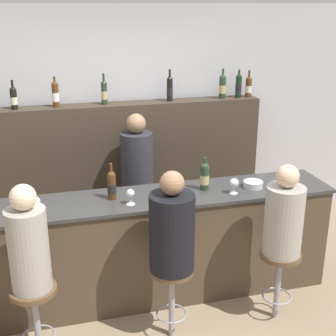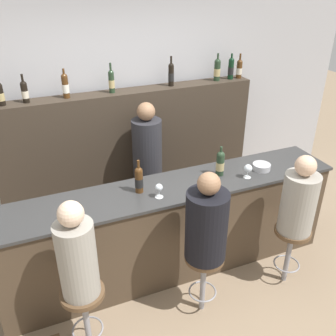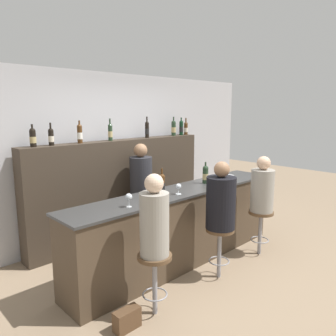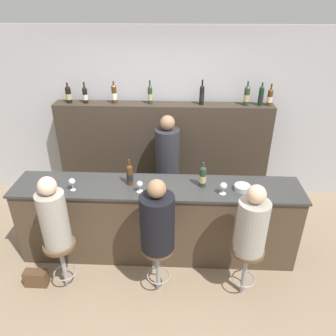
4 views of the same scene
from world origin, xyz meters
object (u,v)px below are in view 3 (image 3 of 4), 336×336
object	(u,v)px
wine_bottle_backbar_0	(33,137)
guest_seated_left	(154,220)
wine_bottle_backbar_7	(186,128)
bar_stool_right	(261,221)
bar_stool_left	(155,268)
guest_seated_middle	(221,200)
wine_glass_0	(129,197)
wine_bottle_counter_1	(205,174)
bartender	(141,197)
wine_bottle_backbar_3	(110,132)
wine_glass_1	(178,187)
wine_bottle_backbar_4	(147,129)
metal_bowl	(228,177)
bar_stool_middle	(220,239)
wine_glass_2	(224,176)
wine_bottle_backbar_6	(181,128)
wine_bottle_counter_0	(162,184)
handbag	(127,319)
wine_bottle_backbar_1	(51,137)
wine_bottle_backbar_5	(174,128)
wine_bottle_backbar_2	(80,133)
guest_seated_right	(262,188)

from	to	relation	value
wine_bottle_backbar_0	guest_seated_left	distance (m)	2.07
wine_bottle_backbar_7	bar_stool_right	world-z (taller)	wine_bottle_backbar_7
bar_stool_left	guest_seated_left	bearing A→B (deg)	0.00
guest_seated_left	guest_seated_middle	world-z (taller)	guest_seated_left
wine_glass_0	guest_seated_left	world-z (taller)	guest_seated_left
wine_bottle_counter_1	bartender	size ratio (longest dim) A/B	0.20
wine_bottle_backbar_3	wine_glass_1	distance (m)	1.56
wine_bottle_backbar_4	metal_bowl	bearing A→B (deg)	-72.43
wine_glass_0	bar_stool_middle	xyz separation A→B (m)	(0.99, -0.48, -0.62)
wine_glass_2	bar_stool_left	distance (m)	1.92
wine_glass_2	wine_bottle_backbar_6	bearing A→B (deg)	66.71
wine_bottle_counter_0	metal_bowl	distance (m)	1.30
guest_seated_left	handbag	world-z (taller)	guest_seated_left
wine_bottle_backbar_4	metal_bowl	distance (m)	1.57
wine_bottle_backbar_4	guest_seated_middle	size ratio (longest dim) A/B	0.43
bar_stool_right	handbag	world-z (taller)	bar_stool_right
bar_stool_right	wine_bottle_counter_0	bearing A→B (deg)	154.06
wine_bottle_backbar_4	bar_stool_right	xyz separation A→B (m)	(0.45, -1.92, -1.22)
wine_bottle_backbar_1	guest_seated_left	bearing A→B (deg)	-86.79
bar_stool_middle	bartender	distance (m)	1.54
wine_bottle_backbar_5	wine_glass_0	world-z (taller)	wine_bottle_backbar_5
wine_bottle_backbar_1	guest_seated_middle	distance (m)	2.36
wine_bottle_backbar_7	handbag	world-z (taller)	wine_bottle_backbar_7
wine_glass_1	bar_stool_middle	distance (m)	0.81
bar_stool_left	bar_stool_middle	distance (m)	1.05
wine_bottle_backbar_0	wine_bottle_backbar_7	bearing A→B (deg)	0.00
wine_bottle_backbar_2	guest_seated_right	size ratio (longest dim) A/B	0.41
metal_bowl	bar_stool_middle	size ratio (longest dim) A/B	0.29
guest_seated_middle	handbag	distance (m)	1.66
wine_bottle_backbar_7	handbag	bearing A→B (deg)	-146.02
wine_glass_2	guest_seated_middle	world-z (taller)	guest_seated_middle
wine_bottle_counter_1	wine_glass_1	xyz separation A→B (m)	(-0.71, -0.16, -0.04)
wine_bottle_backbar_6	guest_seated_middle	size ratio (longest dim) A/B	0.39
wine_bottle_backbar_1	wine_bottle_backbar_4	world-z (taller)	wine_bottle_backbar_4
wine_glass_0	wine_glass_1	xyz separation A→B (m)	(0.76, -0.00, -0.01)
wine_bottle_counter_0	bar_stool_left	xyz separation A→B (m)	(-0.69, -0.64, -0.64)
wine_bottle_backbar_0	wine_bottle_backbar_3	world-z (taller)	wine_bottle_backbar_3
wine_bottle_backbar_1	wine_glass_1	xyz separation A→B (m)	(0.93, -1.44, -0.59)
wine_glass_2	bar_stool_middle	size ratio (longest dim) A/B	0.22
wine_bottle_backbar_4	wine_glass_0	bearing A→B (deg)	-135.95
wine_bottle_backbar_6	metal_bowl	xyz separation A→B (m)	(-0.39, -1.36, -0.67)
wine_bottle_backbar_2	wine_glass_0	bearing A→B (deg)	-99.88
guest_seated_left	wine_bottle_backbar_2	bearing A→B (deg)	80.78
bar_stool_right	wine_bottle_backbar_2	bearing A→B (deg)	131.25
wine_bottle_backbar_6	wine_glass_1	size ratio (longest dim) A/B	2.37
wine_bottle_counter_0	bar_stool_middle	bearing A→B (deg)	-60.31
wine_bottle_backbar_1	metal_bowl	size ratio (longest dim) A/B	1.65
wine_bottle_backbar_6	bartender	bearing A→B (deg)	-162.97
wine_bottle_backbar_6	wine_glass_2	world-z (taller)	wine_bottle_backbar_6
wine_bottle_backbar_0	wine_bottle_backbar_2	world-z (taller)	wine_bottle_backbar_2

